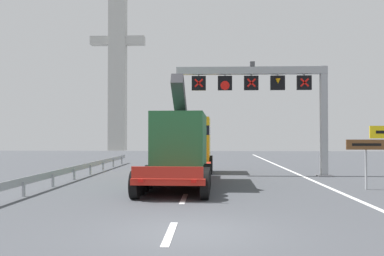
% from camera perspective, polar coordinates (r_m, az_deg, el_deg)
% --- Properties ---
extents(ground, '(112.00, 112.00, 0.00)m').
position_cam_1_polar(ground, '(11.01, -0.62, -13.95)').
color(ground, '#424449').
extents(lane_markings, '(0.20, 48.83, 0.01)m').
position_cam_1_polar(lane_markings, '(27.95, 0.32, -6.07)').
color(lane_markings, silver).
rests_on(lane_markings, ground).
extents(edge_line_right, '(0.20, 63.00, 0.01)m').
position_cam_1_polar(edge_line_right, '(23.53, 16.34, -6.98)').
color(edge_line_right, silver).
rests_on(edge_line_right, ground).
extents(overhead_lane_gantry, '(9.40, 0.90, 6.97)m').
position_cam_1_polar(overhead_lane_gantry, '(26.08, 10.89, 5.22)').
color(overhead_lane_gantry, '#9EA0A5').
rests_on(overhead_lane_gantry, ground).
extents(heavy_haul_truck_red, '(3.28, 14.11, 5.30)m').
position_cam_1_polar(heavy_haul_truck_red, '(23.54, -0.94, -2.18)').
color(heavy_haul_truck_red, red).
rests_on(heavy_haul_truck_red, ground).
extents(tourist_info_sign_brown, '(1.81, 0.15, 2.28)m').
position_cam_1_polar(tourist_info_sign_brown, '(20.63, 22.64, -2.87)').
color(tourist_info_sign_brown, '#9EA0A5').
rests_on(tourist_info_sign_brown, ground).
extents(guardrail_left, '(0.13, 28.45, 0.76)m').
position_cam_1_polar(guardrail_left, '(24.22, -15.86, -5.49)').
color(guardrail_left, '#999EA3').
rests_on(guardrail_left, ground).
extents(bridge_pylon_distant, '(9.00, 2.00, 29.39)m').
position_cam_1_polar(bridge_pylon_distant, '(71.50, -10.09, 9.15)').
color(bridge_pylon_distant, '#B7B7B2').
rests_on(bridge_pylon_distant, ground).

